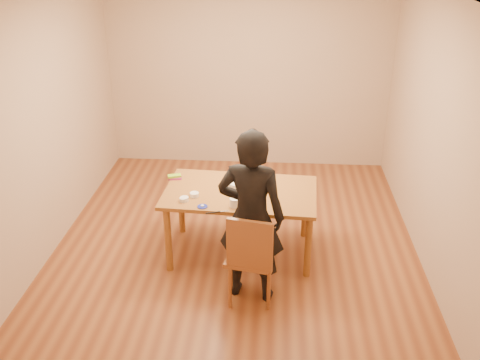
# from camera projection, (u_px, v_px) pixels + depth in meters

# --- Properties ---
(room_shell) EXTENTS (4.00, 4.50, 2.70)m
(room_shell) POSITION_uv_depth(u_px,v_px,m) (239.00, 118.00, 5.83)
(room_shell) COLOR brown
(room_shell) RESTS_ON ground
(dining_table) EXTENTS (1.63, 1.02, 0.04)m
(dining_table) POSITION_uv_depth(u_px,v_px,m) (240.00, 193.00, 5.58)
(dining_table) COLOR brown
(dining_table) RESTS_ON floor
(dining_chair) EXTENTS (0.49, 0.49, 0.04)m
(dining_chair) POSITION_uv_depth(u_px,v_px,m) (250.00, 257.00, 4.99)
(dining_chair) COLOR brown
(dining_chair) RESTS_ON floor
(cake_plate) EXTENTS (0.26, 0.26, 0.02)m
(cake_plate) POSITION_uv_depth(u_px,v_px,m) (238.00, 189.00, 5.58)
(cake_plate) COLOR #B8210C
(cake_plate) RESTS_ON dining_table
(cake) EXTENTS (0.22, 0.22, 0.07)m
(cake) POSITION_uv_depth(u_px,v_px,m) (238.00, 186.00, 5.56)
(cake) COLOR white
(cake) RESTS_ON cake_plate
(frosting_dome) EXTENTS (0.21, 0.21, 0.03)m
(frosting_dome) POSITION_uv_depth(u_px,v_px,m) (238.00, 181.00, 5.54)
(frosting_dome) COLOR white
(frosting_dome) RESTS_ON cake
(frosting_tub) EXTENTS (0.10, 0.10, 0.09)m
(frosting_tub) POSITION_uv_depth(u_px,v_px,m) (235.00, 202.00, 5.25)
(frosting_tub) COLOR white
(frosting_tub) RESTS_ON dining_table
(frosting_lid) EXTENTS (0.10, 0.10, 0.01)m
(frosting_lid) POSITION_uv_depth(u_px,v_px,m) (202.00, 207.00, 5.25)
(frosting_lid) COLOR navy
(frosting_lid) RESTS_ON dining_table
(frosting_dollop) EXTENTS (0.04, 0.04, 0.02)m
(frosting_dollop) POSITION_uv_depth(u_px,v_px,m) (202.00, 205.00, 5.25)
(frosting_dollop) COLOR white
(frosting_dollop) RESTS_ON frosting_lid
(ramekin_green) EXTENTS (0.08, 0.08, 0.04)m
(ramekin_green) POSITION_uv_depth(u_px,v_px,m) (184.00, 200.00, 5.35)
(ramekin_green) COLOR white
(ramekin_green) RESTS_ON dining_table
(ramekin_yellow) EXTENTS (0.09, 0.09, 0.04)m
(ramekin_yellow) POSITION_uv_depth(u_px,v_px,m) (194.00, 195.00, 5.45)
(ramekin_yellow) COLOR white
(ramekin_yellow) RESTS_ON dining_table
(ramekin_multi) EXTENTS (0.09, 0.09, 0.04)m
(ramekin_multi) POSITION_uv_depth(u_px,v_px,m) (184.00, 199.00, 5.36)
(ramekin_multi) COLOR white
(ramekin_multi) RESTS_ON dining_table
(candy_box_pink) EXTENTS (0.15, 0.09, 0.02)m
(candy_box_pink) POSITION_uv_depth(u_px,v_px,m) (175.00, 178.00, 5.83)
(candy_box_pink) COLOR #EC3772
(candy_box_pink) RESTS_ON dining_table
(candy_box_green) EXTENTS (0.16, 0.11, 0.02)m
(candy_box_green) POSITION_uv_depth(u_px,v_px,m) (174.00, 176.00, 5.83)
(candy_box_green) COLOR #1B9320
(candy_box_green) RESTS_ON candy_box_pink
(spatula) EXTENTS (0.14, 0.06, 0.01)m
(spatula) POSITION_uv_depth(u_px,v_px,m) (213.00, 213.00, 5.14)
(spatula) COLOR black
(spatula) RESTS_ON dining_table
(person) EXTENTS (0.68, 0.51, 1.71)m
(person) POSITION_uv_depth(u_px,v_px,m) (251.00, 217.00, 4.86)
(person) COLOR black
(person) RESTS_ON floor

